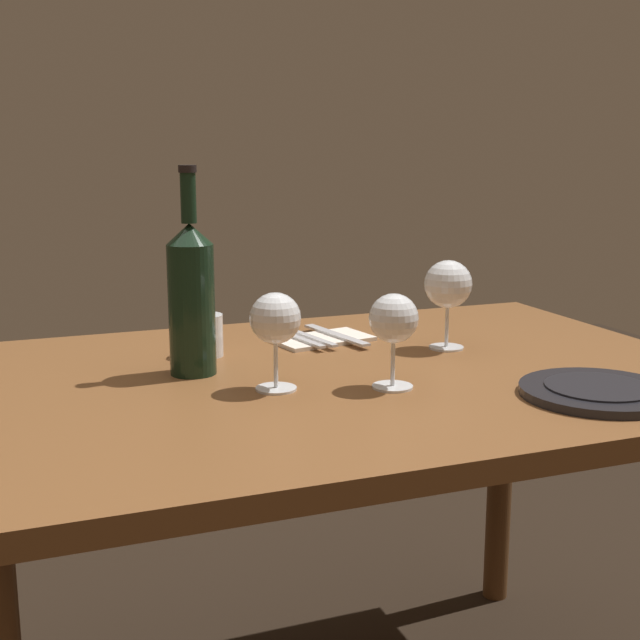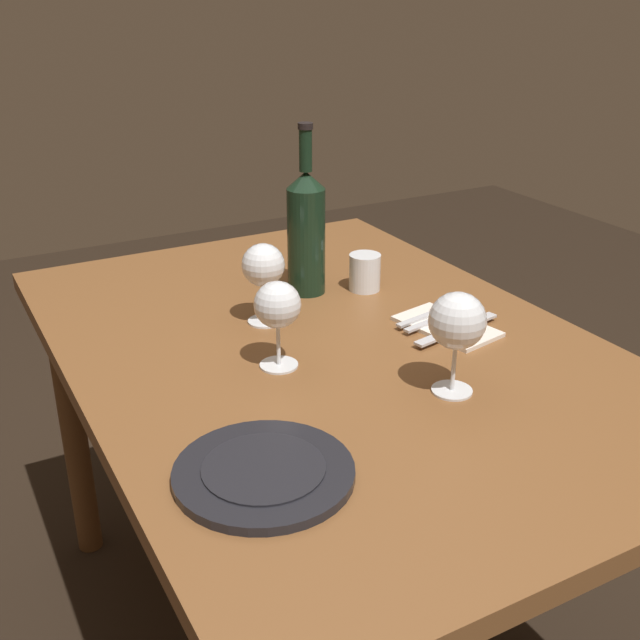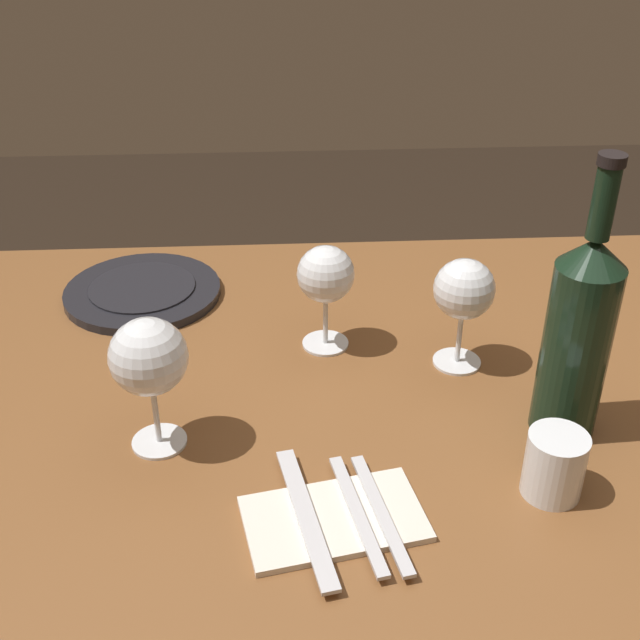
{
  "view_description": "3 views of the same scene",
  "coord_description": "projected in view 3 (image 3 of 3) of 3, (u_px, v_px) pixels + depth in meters",
  "views": [
    {
      "loc": [
        -0.55,
        -1.32,
        1.13
      ],
      "look_at": [
        -0.03,
        0.03,
        0.83
      ],
      "focal_mm": 48.12,
      "sensor_mm": 36.0,
      "label": 1
    },
    {
      "loc": [
        1.1,
        -0.62,
        1.35
      ],
      "look_at": [
        0.08,
        -0.06,
        0.83
      ],
      "focal_mm": 43.48,
      "sensor_mm": 36.0,
      "label": 2
    },
    {
      "loc": [
        0.1,
        0.85,
        1.38
      ],
      "look_at": [
        0.05,
        0.02,
        0.87
      ],
      "focal_mm": 45.75,
      "sensor_mm": 36.0,
      "label": 3
    }
  ],
  "objects": [
    {
      "name": "wine_glass_right",
      "position": [
        326.0,
        277.0,
        1.11
      ],
      "size": [
        0.08,
        0.08,
        0.15
      ],
      "color": "white",
      "rests_on": "dining_table"
    },
    {
      "name": "fork_inner",
      "position": [
        358.0,
        513.0,
        0.86
      ],
      "size": [
        0.05,
        0.18,
        0.0
      ],
      "color": "silver",
      "rests_on": "folded_napkin"
    },
    {
      "name": "folded_napkin",
      "position": [
        334.0,
        519.0,
        0.87
      ],
      "size": [
        0.21,
        0.15,
        0.01
      ],
      "color": "silver",
      "rests_on": "dining_table"
    },
    {
      "name": "wine_glass_centre",
      "position": [
        149.0,
        359.0,
        0.92
      ],
      "size": [
        0.09,
        0.09,
        0.17
      ],
      "color": "white",
      "rests_on": "dining_table"
    },
    {
      "name": "table_knife",
      "position": [
        306.0,
        516.0,
        0.86
      ],
      "size": [
        0.06,
        0.21,
        0.0
      ],
      "color": "silver",
      "rests_on": "folded_napkin"
    },
    {
      "name": "dining_table",
      "position": [
        358.0,
        447.0,
        1.11
      ],
      "size": [
        1.3,
        0.9,
        0.74
      ],
      "color": "brown",
      "rests_on": "ground"
    },
    {
      "name": "fork_outer",
      "position": [
        381.0,
        512.0,
        0.87
      ],
      "size": [
        0.05,
        0.18,
        0.0
      ],
      "color": "silver",
      "rests_on": "folded_napkin"
    },
    {
      "name": "wine_glass_left",
      "position": [
        464.0,
        292.0,
        1.07
      ],
      "size": [
        0.08,
        0.08,
        0.16
      ],
      "color": "white",
      "rests_on": "dining_table"
    },
    {
      "name": "water_tumbler",
      "position": [
        554.0,
        467.0,
        0.89
      ],
      "size": [
        0.07,
        0.07,
        0.08
      ],
      "color": "white",
      "rests_on": "dining_table"
    },
    {
      "name": "dinner_plate",
      "position": [
        143.0,
        291.0,
        1.28
      ],
      "size": [
        0.24,
        0.24,
        0.02
      ],
      "color": "black",
      "rests_on": "dining_table"
    },
    {
      "name": "wine_bottle",
      "position": [
        578.0,
        333.0,
        0.94
      ],
      "size": [
        0.08,
        0.08,
        0.35
      ],
      "color": "black",
      "rests_on": "dining_table"
    }
  ]
}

